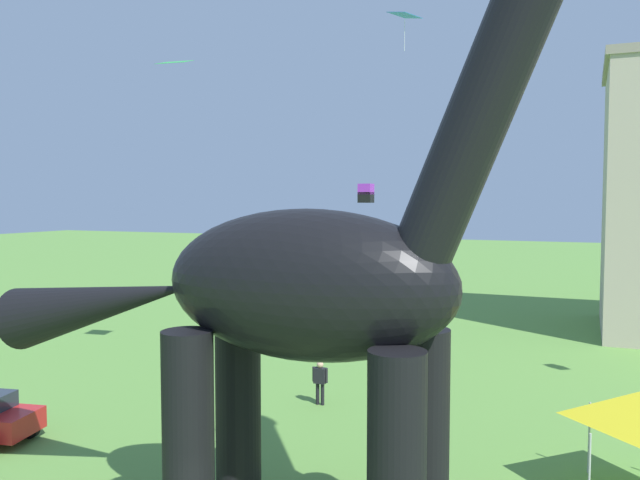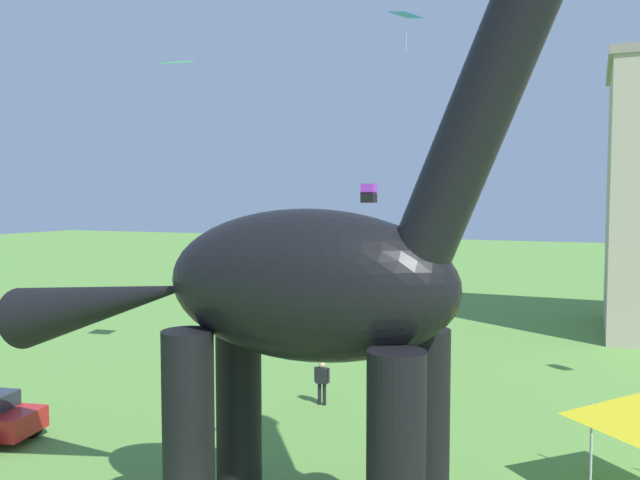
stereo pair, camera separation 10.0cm
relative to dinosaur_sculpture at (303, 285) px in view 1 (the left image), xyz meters
name	(u,v)px [view 1 (the left image)]	position (x,y,z in m)	size (l,w,h in m)	color
dinosaur_sculpture	(303,285)	(0.00, 0.00, 0.00)	(16.06, 3.40, 16.79)	black
person_far_spectator	(320,378)	(-3.61, 9.61, -5.03)	(0.64, 0.28, 1.72)	black
kite_mid_right	(280,251)	(-1.85, 2.57, 0.51)	(1.09, 1.28, 0.38)	red
kite_far_right	(366,193)	(-6.10, 22.47, 2.27)	(0.77, 0.77, 1.10)	purple
kite_near_high	(405,15)	(-0.06, 8.56, 8.14)	(1.10, 1.25, 1.28)	#287AE5
kite_mid_center	(174,62)	(-11.17, 11.00, 7.96)	(1.53, 1.20, 0.31)	green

